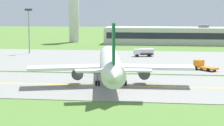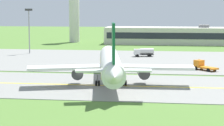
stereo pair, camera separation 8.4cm
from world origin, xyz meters
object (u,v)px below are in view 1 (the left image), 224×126
object	(u,v)px
airplane_lead	(111,64)
apron_light_mast	(29,25)
service_truck_fuel	(203,65)
control_tower	(74,2)
service_truck_baggage	(144,52)

from	to	relation	value
airplane_lead	apron_light_mast	bearing A→B (deg)	122.64
service_truck_fuel	apron_light_mast	world-z (taller)	apron_light_mast
service_truck_fuel	control_tower	bearing A→B (deg)	121.86
airplane_lead	control_tower	bearing A→B (deg)	106.35
service_truck_fuel	control_tower	xyz separation A→B (m)	(-49.18, 79.14, 16.20)
control_tower	apron_light_mast	world-z (taller)	control_tower
service_truck_fuel	control_tower	size ratio (longest dim) A/B	0.21
control_tower	apron_light_mast	bearing A→B (deg)	-95.18
service_truck_baggage	airplane_lead	bearing A→B (deg)	-94.11
service_truck_baggage	control_tower	distance (m)	63.94
airplane_lead	service_truck_baggage	distance (m)	49.44
airplane_lead	service_truck_baggage	bearing A→B (deg)	85.89
airplane_lead	service_truck_baggage	size ratio (longest dim) A/B	6.27
service_truck_baggage	control_tower	xyz separation A→B (m)	(-33.31, 52.23, 15.85)
service_truck_fuel	control_tower	world-z (taller)	control_tower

